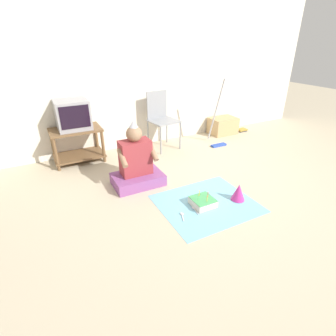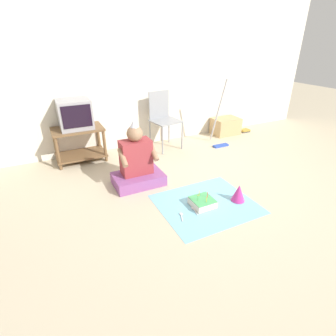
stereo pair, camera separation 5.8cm
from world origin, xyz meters
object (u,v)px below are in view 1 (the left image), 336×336
Objects in this scene: tv at (73,115)px; folding_chair at (161,116)px; birthday_cake at (203,202)px; dust_mop at (217,127)px; book_pile at (242,130)px; person_seated at (136,165)px; party_hat_blue at (238,192)px; cardboard_box_stack at (223,126)px.

folding_chair reaches higher than tv.
birthday_cake is at bearing -101.58° from folding_chair.
tv is 2.33m from dust_mop.
book_pile is at bearing 39.68° from birthday_cake.
book_pile is 0.23× the size of person_seated.
tv is 2.28× the size of party_hat_blue.
dust_mop is at bearing 20.52° from person_seated.
cardboard_box_stack is 2.56× the size of party_hat_blue.
tv is at bearing 117.93° from birthday_cake.
tv is at bearing 177.77° from folding_chair.
folding_chair is at bearing 50.30° from person_seated.
folding_chair is 0.82× the size of dust_mop.
tv is 0.49× the size of folding_chair.
birthday_cake is at bearing 168.03° from party_hat_blue.
party_hat_blue is at bearing -118.52° from dust_mop.
dust_mop is 5.95× the size of book_pile.
cardboard_box_stack reaches higher than book_pile.
tv is 3.24m from book_pile.
birthday_cake is (-2.17, -1.80, 0.02)m from book_pile.
tv reaches higher than cardboard_box_stack.
folding_chair reaches higher than person_seated.
party_hat_blue is (0.89, -0.90, -0.16)m from person_seated.
tv is 1.27m from person_seated.
tv is at bearing 116.34° from person_seated.
folding_chair is at bearing 78.42° from birthday_cake.
folding_chair is 1.42m from cardboard_box_stack.
dust_mop is at bearing 61.48° from party_hat_blue.
party_hat_blue is at bearing -54.09° from tv.
person_seated is 1.28m from party_hat_blue.
birthday_cake is at bearing -62.07° from tv.
dust_mop is at bearing -138.18° from cardboard_box_stack.
tv reaches higher than person_seated.
dust_mop is at bearing 48.94° from birthday_cake.
dust_mop reaches higher than person_seated.
dust_mop is 1.01m from book_pile.
cardboard_box_stack is 2.46m from person_seated.
folding_chair is at bearing 158.15° from dust_mop.
tv reaches higher than party_hat_blue.
tv is at bearing 178.80° from book_pile.
cardboard_box_stack reaches higher than birthday_cake.
tv is at bearing 125.91° from party_hat_blue.
person_seated reaches higher than party_hat_blue.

